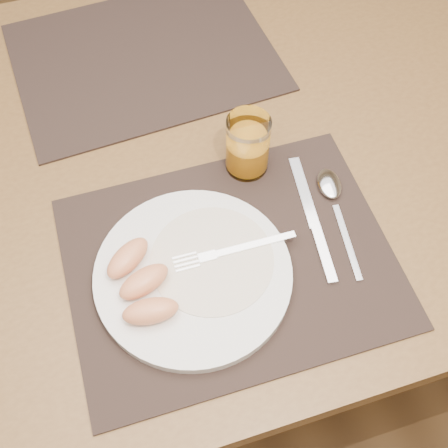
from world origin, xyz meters
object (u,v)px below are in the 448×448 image
at_px(table, 183,179).
at_px(spoon, 332,192).
at_px(placemat_near, 230,261).
at_px(knife, 315,228).
at_px(plate, 193,274).
at_px(juice_glass, 248,147).
at_px(fork, 224,252).
at_px(placemat_far, 144,57).

relative_size(table, spoon, 7.29).
bearing_deg(placemat_near, knife, 5.80).
distance_m(table, plate, 0.25).
bearing_deg(spoon, juice_glass, 139.20).
relative_size(knife, juice_glass, 2.23).
distance_m(placemat_near, plate, 0.06).
bearing_deg(spoon, fork, -163.10).
xyz_separation_m(placemat_far, fork, (0.01, -0.43, 0.02)).
xyz_separation_m(fork, knife, (0.14, 0.01, -0.02)).
relative_size(placemat_near, fork, 2.57).
xyz_separation_m(table, juice_glass, (0.09, -0.07, 0.13)).
bearing_deg(juice_glass, placemat_near, -116.38).
height_order(table, knife, knife).
relative_size(placemat_near, placemat_far, 1.00).
bearing_deg(spoon, placemat_far, 117.98).
xyz_separation_m(plate, juice_glass, (0.13, 0.16, 0.04)).
xyz_separation_m(knife, juice_glass, (-0.06, 0.14, 0.04)).
distance_m(placemat_far, knife, 0.45).
distance_m(placemat_near, spoon, 0.19).
distance_m(fork, knife, 0.14).
bearing_deg(plate, placemat_near, 9.02).
relative_size(placemat_far, fork, 2.57).
relative_size(spoon, juice_glass, 1.94).
xyz_separation_m(fork, juice_glass, (0.08, 0.15, 0.03)).
xyz_separation_m(placemat_near, knife, (0.13, 0.01, 0.00)).
relative_size(placemat_near, juice_glass, 4.55).
height_order(placemat_near, placemat_far, same).
bearing_deg(placemat_near, table, 93.72).
bearing_deg(knife, juice_glass, 112.69).
xyz_separation_m(table, knife, (0.15, -0.21, 0.09)).
xyz_separation_m(placemat_near, placemat_far, (-0.02, 0.44, 0.00)).
bearing_deg(placemat_far, spoon, -62.02).
relative_size(plate, juice_glass, 2.73).
bearing_deg(plate, placemat_far, 85.53).
bearing_deg(fork, placemat_near, -41.26).
relative_size(table, placemat_near, 3.11).
distance_m(placemat_far, spoon, 0.43).
relative_size(fork, juice_glass, 1.77).
height_order(placemat_near, plate, plate).
xyz_separation_m(table, spoon, (0.19, -0.16, 0.09)).
distance_m(placemat_near, placemat_far, 0.44).
height_order(table, juice_glass, juice_glass).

